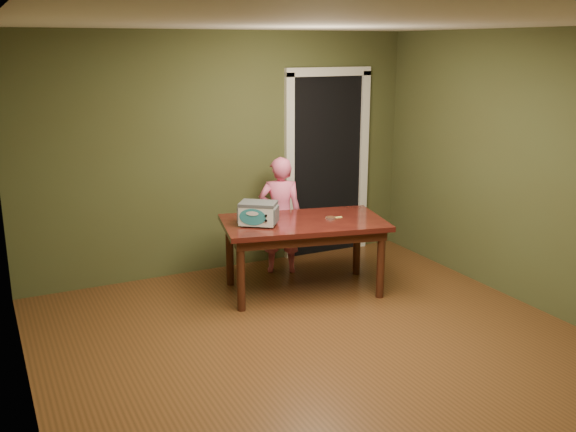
{
  "coord_description": "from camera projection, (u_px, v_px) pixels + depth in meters",
  "views": [
    {
      "loc": [
        -2.42,
        -4.01,
        2.45
      ],
      "look_at": [
        0.06,
        1.0,
        0.95
      ],
      "focal_mm": 40.0,
      "sensor_mm": 36.0,
      "label": 1
    }
  ],
  "objects": [
    {
      "name": "dining_table",
      "position": [
        303.0,
        230.0,
        6.43
      ],
      "size": [
        1.76,
        1.23,
        0.75
      ],
      "rotation": [
        0.0,
        0.0,
        -0.22
      ],
      "color": "#340E0B",
      "rests_on": "floor"
    },
    {
      "name": "toy_oven",
      "position": [
        258.0,
        213.0,
        6.2
      ],
      "size": [
        0.43,
        0.41,
        0.23
      ],
      "rotation": [
        0.0,
        0.0,
        -0.63
      ],
      "color": "#4C4F54",
      "rests_on": "dining_table"
    },
    {
      "name": "spatula",
      "position": [
        334.0,
        218.0,
        6.48
      ],
      "size": [
        0.18,
        0.04,
        0.01
      ],
      "primitive_type": "cube",
      "rotation": [
        0.0,
        0.0,
        -0.08
      ],
      "color": "#F4EC6A",
      "rests_on": "dining_table"
    },
    {
      "name": "floor",
      "position": [
        337.0,
        360.0,
        5.15
      ],
      "size": [
        5.0,
        5.0,
        0.0
      ],
      "primitive_type": "plane",
      "color": "brown",
      "rests_on": "ground"
    },
    {
      "name": "baking_pan",
      "position": [
        331.0,
        218.0,
        6.45
      ],
      "size": [
        0.1,
        0.1,
        0.02
      ],
      "color": "silver",
      "rests_on": "dining_table"
    },
    {
      "name": "room_shell",
      "position": [
        341.0,
        149.0,
        4.7
      ],
      "size": [
        4.52,
        5.02,
        2.61
      ],
      "color": "#404826",
      "rests_on": "ground"
    },
    {
      "name": "child",
      "position": [
        280.0,
        215.0,
        7.0
      ],
      "size": [
        0.55,
        0.47,
        1.29
      ],
      "primitive_type": "imported",
      "rotation": [
        0.0,
        0.0,
        2.73
      ],
      "color": "pink",
      "rests_on": "floor"
    },
    {
      "name": "doorway",
      "position": [
        315.0,
        162.0,
        7.84
      ],
      "size": [
        1.1,
        0.66,
        2.25
      ],
      "color": "black",
      "rests_on": "ground"
    }
  ]
}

